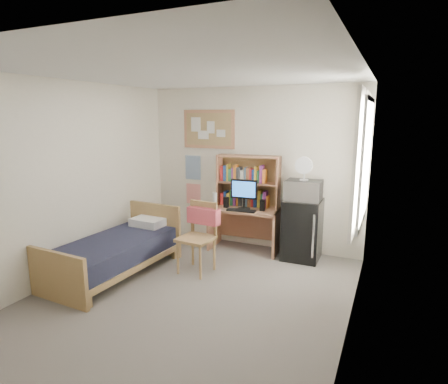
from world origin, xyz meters
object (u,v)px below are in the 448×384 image
at_px(bulletin_board, 209,129).
at_px(bed, 114,257).
at_px(mini_fridge, 302,229).
at_px(microwave, 304,190).
at_px(desk_fan, 304,170).
at_px(desk, 245,229).
at_px(monitor, 244,195).
at_px(speaker_right, 262,205).
at_px(desk_chair, 196,238).
at_px(speaker_left, 226,202).

relative_size(bulletin_board, bed, 0.53).
distance_m(mini_fridge, microwave, 0.61).
bearing_deg(bed, desk_fan, 39.23).
xyz_separation_m(desk, microwave, (0.92, -0.01, 0.72)).
bearing_deg(mini_fridge, monitor, -176.76).
distance_m(speaker_right, microwave, 0.68).
height_order(bulletin_board, mini_fridge, bulletin_board).
bearing_deg(microwave, desk, 178.27).
height_order(desk_chair, monitor, monitor).
bearing_deg(speaker_left, bed, -125.87).
xyz_separation_m(microwave, desk_fan, (0.00, 0.00, 0.30)).
bearing_deg(microwave, mini_fridge, 90.00).
height_order(desk_chair, microwave, microwave).
relative_size(desk_chair, speaker_right, 5.69).
bearing_deg(speaker_left, speaker_right, -0.00).
xyz_separation_m(bulletin_board, speaker_right, (1.08, -0.33, -1.14)).
relative_size(desk_chair, monitor, 2.16).
bearing_deg(bed, speaker_left, 60.55).
distance_m(desk, bed, 2.08).
height_order(speaker_left, desk_fan, desk_fan).
bearing_deg(bulletin_board, desk_fan, -9.80).
height_order(bulletin_board, desk_chair, bulletin_board).
xyz_separation_m(speaker_left, speaker_right, (0.60, 0.04, 0.00)).
relative_size(desk, speaker_left, 6.46).
bearing_deg(bed, bulletin_board, 78.25).
relative_size(desk_chair, desk_fan, 3.15).
relative_size(desk, mini_fridge, 1.21).
bearing_deg(desk_chair, speaker_left, 95.12).
relative_size(bulletin_board, desk_chair, 0.95).
relative_size(speaker_left, desk_fan, 0.55).
xyz_separation_m(bed, speaker_right, (1.58, 1.59, 0.53)).
bearing_deg(speaker_right, speaker_left, 180.00).
bearing_deg(monitor, desk, 90.00).
bearing_deg(desk, desk_chair, -108.24).
height_order(mini_fridge, desk_fan, desk_fan).
xyz_separation_m(bulletin_board, desk, (0.78, -0.28, -1.57)).
xyz_separation_m(bulletin_board, monitor, (0.78, -0.34, -1.00)).
bearing_deg(bed, speaker_right, 48.03).
distance_m(bulletin_board, mini_fridge, 2.26).
bearing_deg(bed, microwave, 39.23).
xyz_separation_m(bulletin_board, speaker_left, (0.48, -0.36, -1.14)).
distance_m(desk, desk_fan, 1.38).
xyz_separation_m(bed, monitor, (1.28, 1.57, 0.68)).
bearing_deg(speaker_left, desk_fan, -0.33).
xyz_separation_m(desk, speaker_right, (0.30, -0.04, 0.43)).
xyz_separation_m(bed, desk_fan, (2.20, 1.62, 1.12)).
height_order(speaker_left, speaker_right, speaker_right).
height_order(desk_chair, bed, desk_chair).
bearing_deg(monitor, desk_chair, -109.23).
bearing_deg(desk_fan, desk_chair, -139.10).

